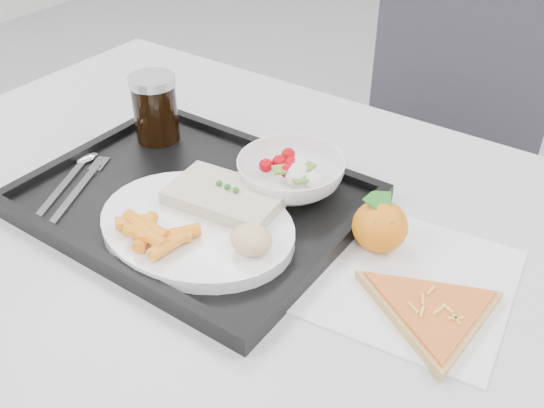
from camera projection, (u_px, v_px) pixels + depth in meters
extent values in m
cube|color=silver|center=(237.00, 221.00, 0.86)|extent=(1.20, 0.80, 0.03)
cylinder|color=#47474C|center=(157.00, 198.00, 1.55)|extent=(0.04, 0.04, 0.72)
cube|color=#333239|center=(414.00, 192.00, 1.42)|extent=(0.47, 0.47, 0.04)
cube|color=#333239|center=(463.00, 64.00, 1.40)|extent=(0.42, 0.09, 0.46)
cylinder|color=#47474C|center=(305.00, 279.00, 1.52)|extent=(0.03, 0.03, 0.43)
cylinder|color=#47474C|center=(441.00, 342.00, 1.35)|extent=(0.03, 0.03, 0.43)
cylinder|color=#47474C|center=(371.00, 209.00, 1.76)|extent=(0.03, 0.03, 0.43)
cylinder|color=#47474C|center=(494.00, 256.00, 1.59)|extent=(0.03, 0.03, 0.43)
cube|color=black|center=(193.00, 202.00, 0.86)|extent=(0.45, 0.35, 0.01)
cube|color=black|center=(262.00, 145.00, 0.96)|extent=(0.45, 0.02, 0.01)
cube|color=black|center=(101.00, 258.00, 0.74)|extent=(0.45, 0.02, 0.01)
cube|color=black|center=(325.00, 252.00, 0.75)|extent=(0.02, 0.32, 0.01)
cube|color=black|center=(88.00, 149.00, 0.95)|extent=(0.02, 0.32, 0.01)
cylinder|color=white|center=(197.00, 226.00, 0.78)|extent=(0.27, 0.27, 0.02)
cube|color=beige|center=(225.00, 196.00, 0.81)|extent=(0.16, 0.11, 0.02)
sphere|color=#236B1C|center=(219.00, 183.00, 0.81)|extent=(0.01, 0.01, 0.01)
sphere|color=#236B1C|center=(227.00, 187.00, 0.80)|extent=(0.01, 0.01, 0.01)
sphere|color=#236B1C|center=(236.00, 190.00, 0.80)|extent=(0.01, 0.01, 0.01)
ellipsoid|color=tan|center=(251.00, 240.00, 0.72)|extent=(0.06, 0.05, 0.03)
imported|color=white|center=(291.00, 174.00, 0.86)|extent=(0.15, 0.15, 0.05)
cylinder|color=black|center=(156.00, 111.00, 0.96)|extent=(0.07, 0.07, 0.10)
cylinder|color=#A5A8AD|center=(152.00, 81.00, 0.93)|extent=(0.07, 0.07, 0.01)
cube|color=silver|center=(64.00, 186.00, 0.87)|extent=(0.07, 0.14, 0.00)
ellipsoid|color=silver|center=(87.00, 157.00, 0.93)|extent=(0.04, 0.05, 0.01)
cube|color=silver|center=(77.00, 192.00, 0.86)|extent=(0.07, 0.14, 0.00)
cube|color=silver|center=(99.00, 164.00, 0.92)|extent=(0.03, 0.04, 0.00)
cube|color=silver|center=(403.00, 278.00, 0.74)|extent=(0.28, 0.27, 0.00)
ellipsoid|color=orange|center=(380.00, 226.00, 0.76)|extent=(0.08, 0.08, 0.07)
cube|color=#236B1C|center=(382.00, 207.00, 0.75)|extent=(0.04, 0.05, 0.02)
cube|color=#236B1C|center=(382.00, 207.00, 0.75)|extent=(0.05, 0.03, 0.02)
cylinder|color=tan|center=(432.00, 312.00, 0.68)|extent=(0.22, 0.22, 0.01)
cylinder|color=#B63914|center=(433.00, 307.00, 0.67)|extent=(0.20, 0.20, 0.00)
cube|color=#EABC47|center=(431.00, 291.00, 0.69)|extent=(0.00, 0.02, 0.00)
cube|color=#EABC47|center=(456.00, 318.00, 0.66)|extent=(0.02, 0.01, 0.00)
cube|color=#EABC47|center=(423.00, 299.00, 0.68)|extent=(0.01, 0.02, 0.00)
cube|color=#EABC47|center=(413.00, 308.00, 0.67)|extent=(0.02, 0.01, 0.00)
cube|color=#EABC47|center=(438.00, 311.00, 0.67)|extent=(0.01, 0.02, 0.00)
cube|color=#EABC47|center=(422.00, 312.00, 0.66)|extent=(0.01, 0.02, 0.00)
cube|color=#EABC47|center=(448.00, 309.00, 0.67)|extent=(0.02, 0.01, 0.00)
cube|color=#EABC47|center=(456.00, 319.00, 0.66)|extent=(0.02, 0.01, 0.00)
cylinder|color=orange|center=(147.00, 229.00, 0.74)|extent=(0.04, 0.05, 0.02)
cylinder|color=orange|center=(136.00, 222.00, 0.76)|extent=(0.05, 0.05, 0.02)
cylinder|color=orange|center=(171.00, 238.00, 0.73)|extent=(0.05, 0.05, 0.02)
cylinder|color=orange|center=(167.00, 246.00, 0.72)|extent=(0.02, 0.05, 0.02)
cylinder|color=orange|center=(180.00, 233.00, 0.74)|extent=(0.04, 0.05, 0.02)
cylinder|color=orange|center=(143.00, 235.00, 0.74)|extent=(0.04, 0.05, 0.02)
cylinder|color=orange|center=(151.00, 236.00, 0.72)|extent=(0.05, 0.02, 0.02)
cylinder|color=orange|center=(145.00, 233.00, 0.73)|extent=(0.05, 0.04, 0.02)
cylinder|color=orange|center=(139.00, 224.00, 0.74)|extent=(0.05, 0.03, 0.02)
cylinder|color=orange|center=(152.00, 229.00, 0.74)|extent=(0.05, 0.02, 0.02)
sphere|color=#B7020B|center=(287.00, 171.00, 0.84)|extent=(0.02, 0.02, 0.02)
sphere|color=#B7020B|center=(279.00, 162.00, 0.86)|extent=(0.02, 0.02, 0.02)
sphere|color=#B7020B|center=(291.00, 164.00, 0.86)|extent=(0.02, 0.02, 0.02)
sphere|color=#B7020B|center=(266.00, 166.00, 0.85)|extent=(0.02, 0.02, 0.02)
sphere|color=#B7020B|center=(288.00, 155.00, 0.88)|extent=(0.02, 0.02, 0.02)
sphere|color=#B7020B|center=(289.00, 171.00, 0.84)|extent=(0.02, 0.02, 0.02)
ellipsoid|color=silver|center=(296.00, 179.00, 0.83)|extent=(0.03, 0.03, 0.02)
ellipsoid|color=silver|center=(300.00, 165.00, 0.86)|extent=(0.03, 0.03, 0.02)
ellipsoid|color=silver|center=(299.00, 172.00, 0.84)|extent=(0.03, 0.03, 0.02)
ellipsoid|color=silver|center=(314.00, 181.00, 0.82)|extent=(0.03, 0.03, 0.02)
ellipsoid|color=silver|center=(294.00, 173.00, 0.84)|extent=(0.03, 0.03, 0.02)
cube|color=#5B842B|center=(280.00, 169.00, 0.84)|extent=(0.03, 0.03, 0.00)
cube|color=#5B842B|center=(300.00, 179.00, 0.82)|extent=(0.03, 0.03, 0.00)
cube|color=#5B842B|center=(307.00, 166.00, 0.84)|extent=(0.02, 0.02, 0.00)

